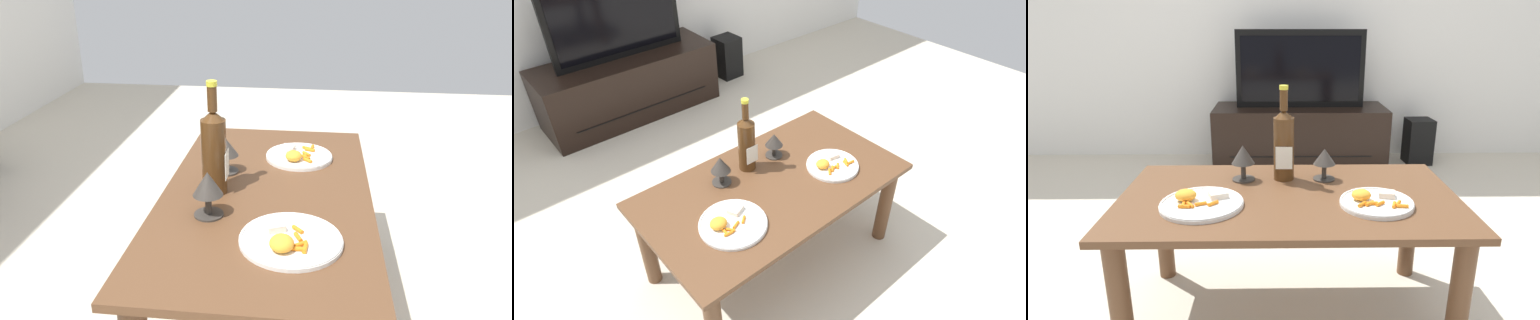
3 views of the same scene
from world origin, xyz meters
The scene contains 10 objects.
ground_plane centered at (0.00, 0.00, 0.00)m, with size 6.40×6.40×0.00m, color beige.
dining_table centered at (0.00, 0.00, 0.41)m, with size 1.21×0.68×0.50m.
tv_stand centered at (0.13, 1.84, 0.23)m, with size 1.32×0.48×0.47m.
tv_screen centered at (0.13, 1.83, 0.76)m, with size 0.97×0.05×0.57m.
floor_speaker centered at (1.09, 1.87, 0.18)m, with size 0.20×0.20×0.36m, color black.
wine_bottle centered at (-0.02, 0.17, 0.65)m, with size 0.08×0.08×0.37m.
goblet_left centered at (-0.17, 0.16, 0.60)m, with size 0.09×0.09×0.14m.
goblet_right centered at (0.14, 0.16, 0.59)m, with size 0.09×0.09×0.13m.
dinner_plate_left centered at (-0.30, -0.09, 0.52)m, with size 0.28×0.28×0.05m.
dinner_plate_right centered at (0.29, -0.09, 0.52)m, with size 0.25×0.25×0.05m.
Camera 3 is at (-0.04, -1.43, 1.10)m, focal length 30.10 mm.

